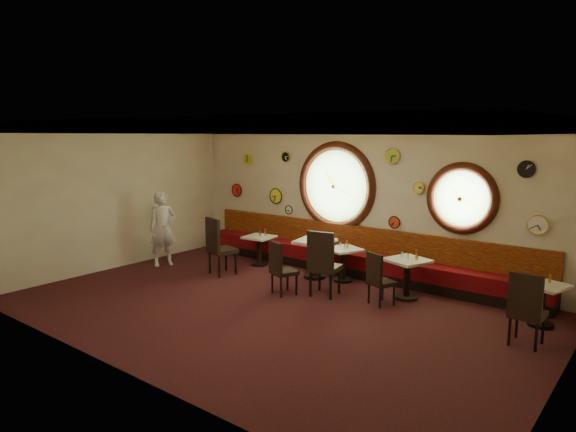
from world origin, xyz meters
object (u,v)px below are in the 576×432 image
object	(u,v)px
chair_b	(280,264)
condiment_b_salt	(316,237)
condiment_b_pepper	(316,238)
condiment_c_salt	(340,245)
table_b	(315,254)
chair_e	(526,305)
chair_c	(323,259)
condiment_a_salt	(260,233)
condiment_d_pepper	(408,256)
chair_a	(218,242)
condiment_e_bottle	(550,278)
condiment_e_pepper	(544,282)
condiment_e_salt	(541,280)
table_d	(407,274)
condiment_c_pepper	(344,247)
condiment_b_bottle	(320,237)
table_e	(542,299)
condiment_d_bottle	(417,255)
table_c	(343,260)
condiment_a_pepper	(260,235)
chair_d	(378,275)
condiment_d_salt	(402,255)
condiment_a_bottle	(265,232)
condiment_c_bottle	(347,244)
table_a	(259,247)
waiter	(163,229)

from	to	relation	value
chair_b	condiment_b_salt	distance (m)	1.46
condiment_b_pepper	condiment_c_salt	bearing A→B (deg)	23.02
table_b	chair_e	distance (m)	4.50
condiment_c_salt	chair_c	bearing A→B (deg)	-73.18
condiment_a_salt	condiment_d_pepper	bearing A→B (deg)	-3.34
chair_a	chair_c	world-z (taller)	chair_c
condiment_e_bottle	condiment_e_pepper	bearing A→B (deg)	-106.19
condiment_e_salt	condiment_e_bottle	xyz separation A→B (m)	(0.11, 0.10, 0.02)
table_d	condiment_e_salt	size ratio (longest dim) A/B	8.99
condiment_d_pepper	condiment_e_bottle	xyz separation A→B (m)	(2.32, 0.19, -0.05)
table_d	condiment_c_pepper	world-z (taller)	condiment_c_pepper
table_b	condiment_b_bottle	bearing A→B (deg)	15.65
table_e	condiment_b_bottle	bearing A→B (deg)	179.43
condiment_e_pepper	condiment_e_bottle	world-z (taller)	condiment_e_bottle
condiment_a_salt	condiment_b_salt	xyz separation A→B (m)	(1.59, -0.04, 0.12)
condiment_b_pepper	condiment_d_bottle	world-z (taller)	condiment_d_bottle
condiment_e_salt	condiment_e_pepper	bearing A→B (deg)	-49.36
table_b	table_c	size ratio (longest dim) A/B	1.02
chair_c	condiment_c_salt	distance (m)	1.20
condiment_c_salt	table_b	bearing A→B (deg)	-156.45
condiment_c_salt	condiment_b_salt	bearing A→B (deg)	-166.60
condiment_a_pepper	condiment_d_bottle	xyz separation A→B (m)	(3.84, -0.10, 0.12)
chair_a	chair_d	size ratio (longest dim) A/B	1.30
chair_c	condiment_e_salt	xyz separation A→B (m)	(3.49, 0.94, 0.02)
condiment_d_salt	condiment_e_pepper	size ratio (longest dim) A/B	1.10
table_b	condiment_a_bottle	size ratio (longest dim) A/B	5.04
chair_e	condiment_e_pepper	world-z (taller)	chair_e
condiment_a_salt	condiment_c_salt	bearing A→B (deg)	2.23
condiment_d_pepper	condiment_c_bottle	bearing A→B (deg)	168.27
table_a	waiter	distance (m)	2.24
table_a	condiment_c_pepper	bearing A→B (deg)	0.70
chair_c	condiment_e_pepper	world-z (taller)	chair_c
chair_e	condiment_c_salt	distance (m)	4.08
chair_a	condiment_b_bottle	size ratio (longest dim) A/B	5.29
table_c	chair_e	world-z (taller)	chair_e
chair_d	waiter	distance (m)	5.24
condiment_d_salt	condiment_c_pepper	xyz separation A→B (m)	(-1.32, 0.14, -0.06)
chair_b	condiment_a_bottle	bearing A→B (deg)	159.14
condiment_c_bottle	chair_d	bearing A→B (deg)	-37.77
chair_a	condiment_b_pepper	world-z (taller)	chair_a
condiment_d_bottle	table_b	bearing A→B (deg)	178.65
chair_d	condiment_e_salt	xyz separation A→B (m)	(2.46, 0.73, 0.20)
condiment_a_salt	condiment_b_bottle	world-z (taller)	condiment_b_bottle
condiment_d_salt	condiment_a_pepper	size ratio (longest dim) A/B	1.19
condiment_e_pepper	condiment_a_salt	bearing A→B (deg)	178.11
table_e	table_b	bearing A→B (deg)	179.87
chair_c	condiment_b_salt	xyz separation A→B (m)	(-0.87, 1.02, 0.14)
condiment_c_bottle	chair_c	bearing A→B (deg)	-81.00
condiment_d_bottle	chair_b	bearing A→B (deg)	-149.02
condiment_d_pepper	condiment_e_pepper	world-z (taller)	condiment_d_pepper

